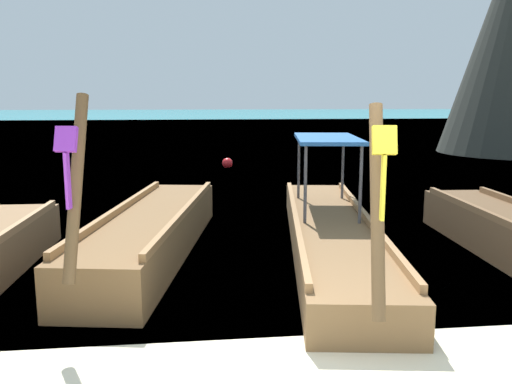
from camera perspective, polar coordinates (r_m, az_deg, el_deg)
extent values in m
plane|color=teal|center=(65.02, -5.99, 7.79)|extent=(120.00, 120.00, 0.00)
cube|color=brown|center=(8.40, -11.04, -4.38)|extent=(2.03, 5.56, 0.64)
cube|color=#996C3F|center=(8.46, -14.54, -1.84)|extent=(0.93, 4.95, 0.10)
cube|color=#996C3F|center=(8.21, -7.59, -1.96)|extent=(0.93, 4.95, 0.10)
cylinder|color=brown|center=(5.47, -18.76, 0.54)|extent=(0.24, 0.74, 1.81)
cube|color=purple|center=(5.26, -19.72, 5.35)|extent=(0.22, 0.17, 0.25)
cube|color=purple|center=(5.28, -19.56, 1.14)|extent=(0.04, 0.08, 0.54)
cube|color=brown|center=(8.54, 7.99, -4.61)|extent=(2.22, 7.10, 0.48)
cube|color=#9F7246|center=(8.43, 4.23, -2.71)|extent=(1.02, 6.38, 0.10)
cube|color=#9F7246|center=(8.56, 11.78, -2.71)|extent=(1.02, 6.38, 0.10)
cylinder|color=brown|center=(4.81, 12.88, -1.95)|extent=(0.21, 0.64, 1.88)
cube|color=yellow|center=(4.55, 13.61, 5.43)|extent=(0.22, 0.15, 0.25)
cube|color=yellow|center=(4.57, 13.46, 0.43)|extent=(0.04, 0.08, 0.56)
cylinder|color=#4C4C51|center=(8.16, 5.32, 0.78)|extent=(0.06, 0.06, 1.20)
cylinder|color=#4C4C51|center=(8.26, 11.16, 0.74)|extent=(0.06, 0.06, 1.20)
cylinder|color=#4C4C51|center=(10.24, 4.61, 2.65)|extent=(0.06, 0.06, 1.20)
cylinder|color=#4C4C51|center=(10.32, 9.29, 2.61)|extent=(0.06, 0.06, 1.20)
cube|color=#235BA3|center=(9.17, 7.62, 5.70)|extent=(1.35, 2.42, 0.06)
cube|color=brown|center=(8.05, 25.67, -3.18)|extent=(0.41, 5.63, 0.10)
sphere|color=red|center=(18.45, -3.09, 3.11)|extent=(0.36, 0.36, 0.36)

